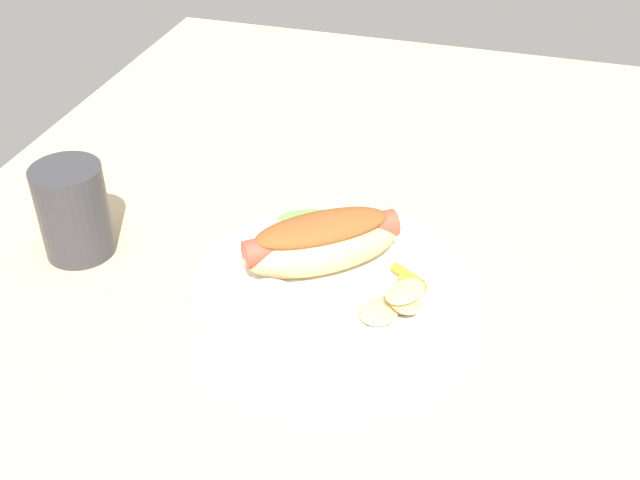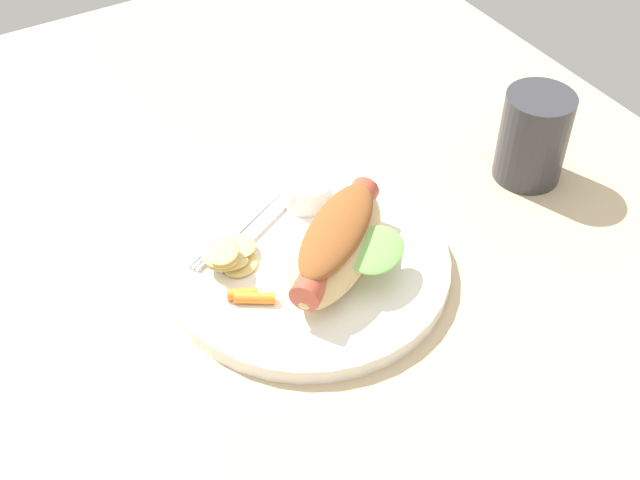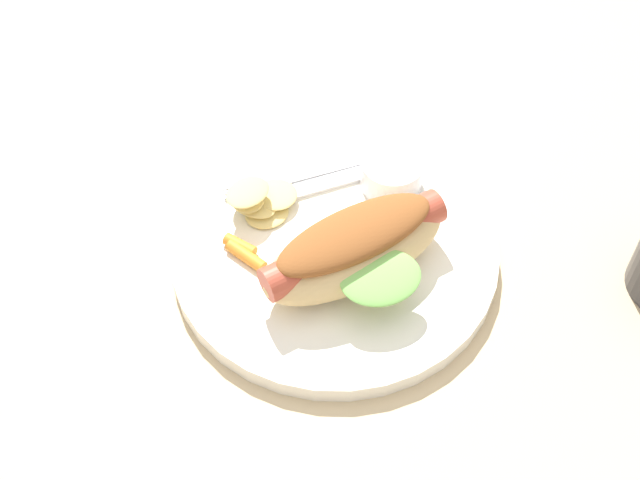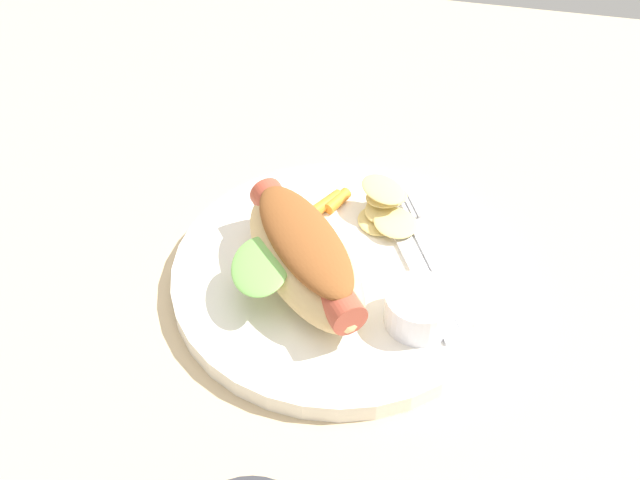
# 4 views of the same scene
# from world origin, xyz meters

# --- Properties ---
(ground_plane) EXTENTS (1.20, 0.90, 0.02)m
(ground_plane) POSITION_xyz_m (0.00, 0.00, -0.01)
(ground_plane) COLOR tan
(plate) EXTENTS (0.26, 0.26, 0.02)m
(plate) POSITION_xyz_m (-0.04, 0.01, 0.01)
(plate) COLOR white
(plate) RESTS_ON ground_plane
(hot_dog) EXTENTS (0.14, 0.16, 0.05)m
(hot_dog) POSITION_xyz_m (-0.02, 0.03, 0.04)
(hot_dog) COLOR #DBB77A
(hot_dog) RESTS_ON plate
(sauce_ramekin) EXTENTS (0.05, 0.05, 0.03)m
(sauce_ramekin) POSITION_xyz_m (-0.11, 0.05, 0.03)
(sauce_ramekin) COLOR white
(sauce_ramekin) RESTS_ON plate
(fork) EXTENTS (0.08, 0.14, 0.00)m
(fork) POSITION_xyz_m (-0.11, -0.01, 0.02)
(fork) COLOR silver
(fork) RESTS_ON plate
(knife) EXTENTS (0.08, 0.14, 0.00)m
(knife) POSITION_xyz_m (-0.10, 0.00, 0.02)
(knife) COLOR silver
(knife) RESTS_ON plate
(chips_pile) EXTENTS (0.06, 0.06, 0.03)m
(chips_pile) POSITION_xyz_m (-0.07, -0.05, 0.03)
(chips_pile) COLOR #DBC475
(chips_pile) RESTS_ON plate
(carrot_garnish) EXTENTS (0.03, 0.04, 0.01)m
(carrot_garnish) POSITION_xyz_m (-0.02, -0.06, 0.02)
(carrot_garnish) COLOR orange
(carrot_garnish) RESTS_ON plate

